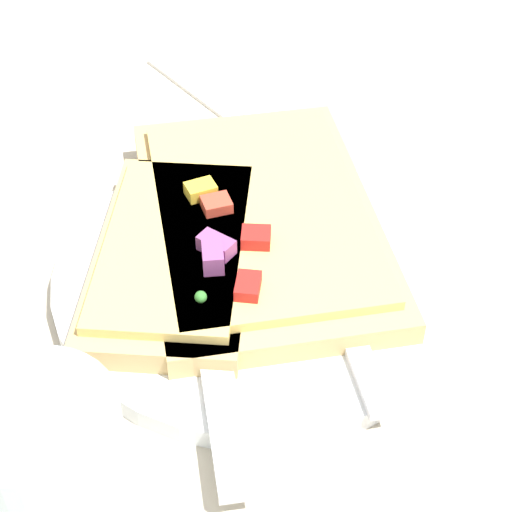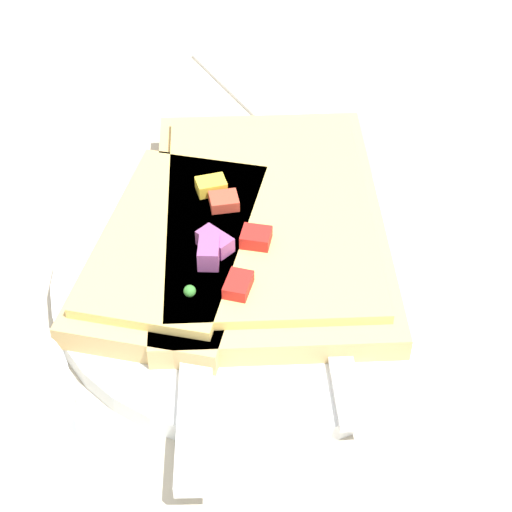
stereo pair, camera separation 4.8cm
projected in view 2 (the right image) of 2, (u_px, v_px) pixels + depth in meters
The scene contains 9 objects.
ground_plane at pixel (256, 284), 0.49m from camera, with size 4.00×4.00×0.00m, color #BCB29E.
plate at pixel (256, 277), 0.49m from camera, with size 0.23×0.23×0.01m.
fork at pixel (322, 260), 0.48m from camera, with size 0.20×0.11×0.01m.
knife at pixel (198, 332), 0.44m from camera, with size 0.21×0.12×0.01m.
pizza_slice_main at pixel (268, 220), 0.50m from camera, with size 0.24×0.21×0.03m.
pizza_slice_corner at pixel (177, 245), 0.48m from camera, with size 0.18×0.17×0.03m.
crumb_scatter at pixel (221, 261), 0.48m from camera, with size 0.04×0.04×0.01m.
drinking_glass at pixel (6, 454), 0.35m from camera, with size 0.06×0.06×0.09m.
napkin at pixel (268, 76), 0.65m from camera, with size 0.12×0.07×0.01m.
Camera 2 is at (0.30, -0.17, 0.34)m, focal length 60.00 mm.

